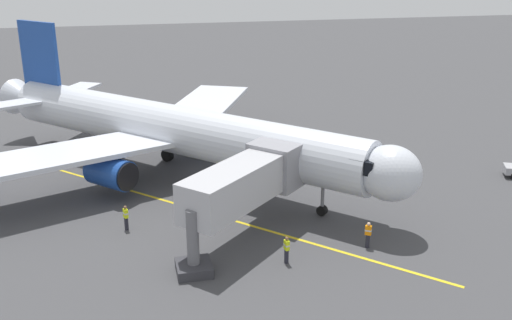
# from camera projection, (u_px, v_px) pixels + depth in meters

# --- Properties ---
(ground_plane) EXTENTS (220.00, 220.00, 0.00)m
(ground_plane) POSITION_uv_depth(u_px,v_px,m) (190.00, 179.00, 47.53)
(ground_plane) COLOR #424244
(apron_lead_in_line) EXTENTS (27.68, 29.20, 0.01)m
(apron_lead_in_line) POSITION_uv_depth(u_px,v_px,m) (183.00, 206.00, 42.50)
(apron_lead_in_line) COLOR yellow
(apron_lead_in_line) RESTS_ON ground
(airplane) EXTENTS (32.84, 33.31, 11.50)m
(airplane) POSITION_uv_depth(u_px,v_px,m) (169.00, 129.00, 46.82)
(airplane) COLOR silver
(airplane) RESTS_ON ground
(jet_bridge) EXTENTS (9.65, 9.31, 5.40)m
(jet_bridge) POSITION_uv_depth(u_px,v_px,m) (249.00, 181.00, 36.82)
(jet_bridge) COLOR #B7B7BC
(jet_bridge) RESTS_ON ground
(ground_crew_marshaller) EXTENTS (0.47, 0.43, 1.71)m
(ground_crew_marshaller) POSITION_uv_depth(u_px,v_px,m) (368.00, 235.00, 36.22)
(ground_crew_marshaller) COLOR #23232D
(ground_crew_marshaller) RESTS_ON ground
(ground_crew_wing_walker) EXTENTS (0.30, 0.43, 1.71)m
(ground_crew_wing_walker) POSITION_uv_depth(u_px,v_px,m) (287.00, 249.00, 34.40)
(ground_crew_wing_walker) COLOR #23232D
(ground_crew_wing_walker) RESTS_ON ground
(ground_crew_loader) EXTENTS (0.36, 0.46, 1.71)m
(ground_crew_loader) POSITION_uv_depth(u_px,v_px,m) (126.00, 217.00, 38.56)
(ground_crew_loader) COLOR #23232D
(ground_crew_loader) RESTS_ON ground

